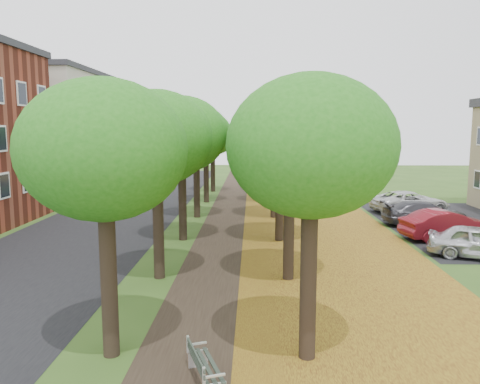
# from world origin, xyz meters

# --- Properties ---
(ground) EXTENTS (120.00, 120.00, 0.00)m
(ground) POSITION_xyz_m (0.00, 0.00, 0.00)
(ground) COLOR #2D4C19
(ground) RESTS_ON ground
(street_asphalt) EXTENTS (8.00, 70.00, 0.01)m
(street_asphalt) POSITION_xyz_m (-7.50, 15.00, 0.00)
(street_asphalt) COLOR black
(street_asphalt) RESTS_ON ground
(footpath) EXTENTS (3.20, 70.00, 0.01)m
(footpath) POSITION_xyz_m (0.00, 15.00, 0.00)
(footpath) COLOR black
(footpath) RESTS_ON ground
(leaf_verge) EXTENTS (7.50, 70.00, 0.01)m
(leaf_verge) POSITION_xyz_m (5.00, 15.00, 0.01)
(leaf_verge) COLOR #A1821D
(leaf_verge) RESTS_ON ground
(parking_lot) EXTENTS (9.00, 16.00, 0.01)m
(parking_lot) POSITION_xyz_m (13.50, 16.00, 0.00)
(parking_lot) COLOR black
(parking_lot) RESTS_ON ground
(tree_row_west) EXTENTS (4.24, 34.24, 6.86)m
(tree_row_west) POSITION_xyz_m (-2.20, 15.00, 5.03)
(tree_row_west) COLOR black
(tree_row_west) RESTS_ON ground
(tree_row_east) EXTENTS (4.24, 34.24, 6.86)m
(tree_row_east) POSITION_xyz_m (2.60, 15.00, 5.03)
(tree_row_east) COLOR black
(tree_row_east) RESTS_ON ground
(building_cream) EXTENTS (10.30, 20.30, 10.40)m
(building_cream) POSITION_xyz_m (-17.00, 33.00, 5.21)
(building_cream) COLOR beige
(building_cream) RESTS_ON ground
(bench) EXTENTS (1.01, 1.71, 0.78)m
(bench) POSITION_xyz_m (0.21, -1.26, 0.41)
(bench) COLOR #28322A
(bench) RESTS_ON ground
(car_silver) EXTENTS (4.50, 3.17, 1.42)m
(car_silver) POSITION_xyz_m (11.00, 8.97, 0.71)
(car_silver) COLOR #B9B8BD
(car_silver) RESTS_ON ground
(car_red) EXTENTS (4.72, 2.43, 1.48)m
(car_red) POSITION_xyz_m (11.00, 12.43, 0.74)
(car_red) COLOR maroon
(car_red) RESTS_ON ground
(car_grey) EXTENTS (4.83, 2.06, 1.39)m
(car_grey) POSITION_xyz_m (11.16, 15.82, 0.69)
(car_grey) COLOR #333237
(car_grey) RESTS_ON ground
(car_white) EXTENTS (5.51, 3.39, 1.42)m
(car_white) POSITION_xyz_m (11.68, 19.99, 0.71)
(car_white) COLOR silver
(car_white) RESTS_ON ground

